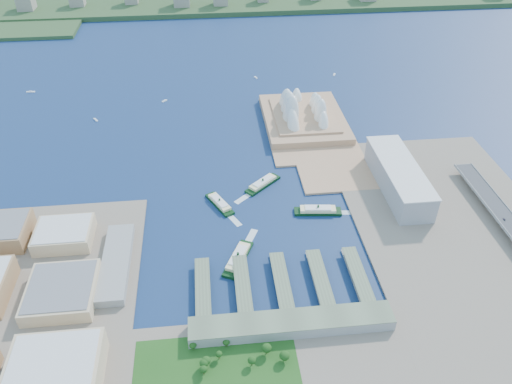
{
  "coord_description": "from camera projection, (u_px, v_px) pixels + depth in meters",
  "views": [
    {
      "loc": [
        -53.17,
        -442.25,
        401.25
      ],
      "look_at": [
        2.52,
        71.14,
        18.0
      ],
      "focal_mm": 35.0,
      "sensor_mm": 36.0,
      "label": 1
    }
  ],
  "objects": [
    {
      "name": "boat_d",
      "position": [
        31.0,
        92.0,
        921.36
      ],
      "size": [
        15.77,
        4.31,
        2.63
      ],
      "primitive_type": null,
      "rotation": [
        0.0,
        0.0,
        1.51
      ],
      "color": "white",
      "rests_on": "ground"
    },
    {
      "name": "park",
      "position": [
        217.0,
        381.0,
        433.36
      ],
      "size": [
        150.0,
        110.0,
        16.0
      ],
      "primitive_type": null,
      "color": "#194714",
      "rests_on": "south_land"
    },
    {
      "name": "boat_c",
      "position": [
        334.0,
        74.0,
        984.64
      ],
      "size": [
        7.43,
        11.56,
        2.52
      ],
      "primitive_type": null,
      "rotation": [
        0.0,
        0.0,
        2.73
      ],
      "color": "white",
      "rests_on": "ground"
    },
    {
      "name": "opera_house",
      "position": [
        305.0,
        105.0,
        810.35
      ],
      "size": [
        134.0,
        180.0,
        58.0
      ],
      "primitive_type": null,
      "color": "white",
      "rests_on": "peninsula"
    },
    {
      "name": "ferry_d",
      "position": [
        318.0,
        209.0,
        634.42
      ],
      "size": [
        61.27,
        21.59,
        11.34
      ],
      "primitive_type": null,
      "rotation": [
        0.0,
        0.0,
        1.46
      ],
      "color": "black",
      "rests_on": "ground"
    },
    {
      "name": "east_land",
      "position": [
        471.0,
        252.0,
        576.77
      ],
      "size": [
        240.0,
        500.0,
        3.0
      ],
      "primitive_type": "cube",
      "color": "#7A6D5E",
      "rests_on": "ground"
    },
    {
      "name": "far_shore",
      "position": [
        220.0,
        1.0,
        1375.58
      ],
      "size": [
        2200.0,
        260.0,
        12.0
      ],
      "primitive_type": "cube",
      "color": "#2D4926",
      "rests_on": "ground"
    },
    {
      "name": "ground",
      "position": [
        260.0,
        239.0,
        596.8
      ],
      "size": [
        3000.0,
        3000.0,
        0.0
      ],
      "primitive_type": "plane",
      "color": "#10254E",
      "rests_on": "ground"
    },
    {
      "name": "west_buildings",
      "position": [
        26.0,
        291.0,
        509.43
      ],
      "size": [
        200.0,
        280.0,
        27.0
      ],
      "primitive_type": null,
      "color": "#97714B",
      "rests_on": "west_land"
    },
    {
      "name": "boat_b",
      "position": [
        165.0,
        101.0,
        891.05
      ],
      "size": [
        10.01,
        9.74,
        2.79
      ],
      "primitive_type": null,
      "rotation": [
        0.0,
        0.0,
        2.33
      ],
      "color": "white",
      "rests_on": "ground"
    },
    {
      "name": "boat_a",
      "position": [
        96.0,
        120.0,
        834.66
      ],
      "size": [
        9.51,
        12.42,
        2.45
      ],
      "primitive_type": null,
      "rotation": [
        0.0,
        0.0,
        0.57
      ],
      "color": "white",
      "rests_on": "ground"
    },
    {
      "name": "car_c",
      "position": [
        504.0,
        219.0,
        603.06
      ],
      "size": [
        1.87,
        4.6,
        1.34
      ],
      "primitive_type": "imported",
      "rotation": [
        0.0,
        0.0,
        3.14
      ],
      "color": "slate",
      "rests_on": "expressway"
    },
    {
      "name": "peninsula",
      "position": [
        307.0,
        127.0,
        812.78
      ],
      "size": [
        135.0,
        220.0,
        3.0
      ],
      "primitive_type": "cube",
      "color": "tan",
      "rests_on": "ground"
    },
    {
      "name": "ferry_c",
      "position": [
        238.0,
        257.0,
        564.8
      ],
      "size": [
        40.63,
        62.2,
        11.62
      ],
      "primitive_type": null,
      "rotation": [
        0.0,
        0.0,
        2.7
      ],
      "color": "black",
      "rests_on": "ground"
    },
    {
      "name": "ferry_a",
      "position": [
        220.0,
        202.0,
        647.15
      ],
      "size": [
        36.9,
        54.25,
        10.2
      ],
      "primitive_type": null,
      "rotation": [
        0.0,
        0.0,
        0.48
      ],
      "color": "black",
      "rests_on": "ground"
    },
    {
      "name": "west_land",
      "position": [
        20.0,
        328.0,
        490.43
      ],
      "size": [
        220.0,
        390.0,
        3.0
      ],
      "primitive_type": "cube",
      "color": "#7A6D5E",
      "rests_on": "ground"
    },
    {
      "name": "toaster_building",
      "position": [
        398.0,
        177.0,
        665.33
      ],
      "size": [
        45.0,
        155.0,
        35.0
      ],
      "primitive_type": "cube",
      "color": "gray",
      "rests_on": "east_land"
    },
    {
      "name": "boat_e",
      "position": [
        256.0,
        77.0,
        973.17
      ],
      "size": [
        6.2,
        10.65,
        2.49
      ],
      "primitive_type": null,
      "rotation": [
        0.0,
        0.0,
        0.31
      ],
      "color": "white",
      "rests_on": "ground"
    },
    {
      "name": "terminal_building",
      "position": [
        292.0,
        324.0,
        484.96
      ],
      "size": [
        200.0,
        28.0,
        12.0
      ],
      "primitive_type": "cube",
      "color": "gray",
      "rests_on": "south_land"
    },
    {
      "name": "ferry_b",
      "position": [
        263.0,
        182.0,
        682.22
      ],
      "size": [
        53.16,
        49.65,
        10.98
      ],
      "primitive_type": null,
      "rotation": [
        0.0,
        0.0,
        -0.84
      ],
      "color": "black",
      "rests_on": "ground"
    },
    {
      "name": "ferry_wharves",
      "position": [
        281.0,
        282.0,
        535.36
      ],
      "size": [
        184.0,
        90.0,
        9.3
      ],
      "primitive_type": null,
      "color": "#59674E",
      "rests_on": "ground"
    }
  ]
}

